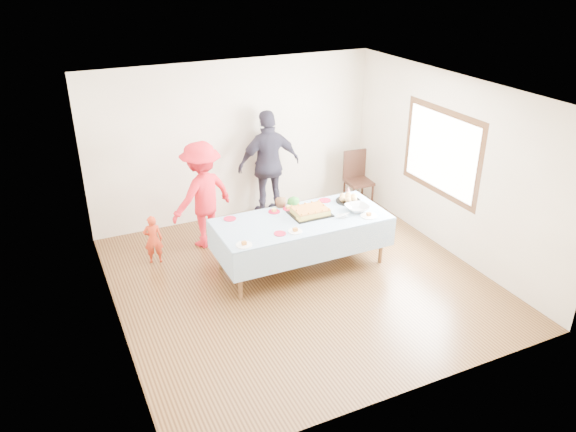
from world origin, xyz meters
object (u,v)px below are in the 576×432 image
object	(u,v)px
dining_chair	(357,176)
adult_left	(202,195)
birthday_cake	(310,212)
party_table	(302,222)

from	to	relation	value
dining_chair	adult_left	distance (m)	3.01
adult_left	dining_chair	bearing A→B (deg)	163.88
dining_chair	birthday_cake	bearing A→B (deg)	-134.97
adult_left	birthday_cake	bearing A→B (deg)	114.04
party_table	adult_left	distance (m)	1.68
birthday_cake	party_table	bearing A→B (deg)	-158.65
birthday_cake	dining_chair	xyz separation A→B (m)	(1.73, 1.51, -0.26)
birthday_cake	dining_chair	world-z (taller)	dining_chair
party_table	adult_left	world-z (taller)	adult_left
dining_chair	adult_left	bearing A→B (deg)	-170.40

